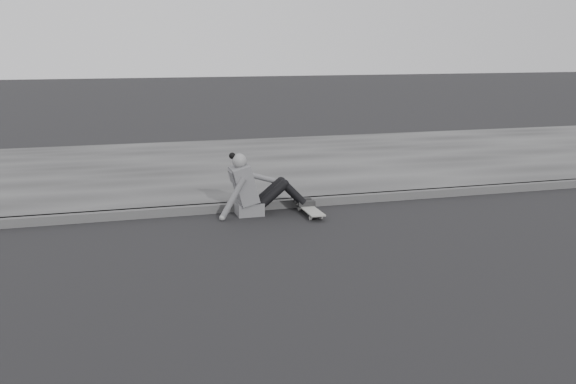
# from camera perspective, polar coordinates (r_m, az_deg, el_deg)

# --- Properties ---
(ground) EXTENTS (80.00, 80.00, 0.00)m
(ground) POSITION_cam_1_polar(r_m,az_deg,el_deg) (7.07, 8.90, -6.13)
(ground) COLOR black
(ground) RESTS_ON ground
(curb) EXTENTS (24.00, 0.16, 0.12)m
(curb) POSITION_cam_1_polar(r_m,az_deg,el_deg) (9.36, 2.33, -0.83)
(curb) COLOR #454545
(curb) RESTS_ON ground
(sidewalk) EXTENTS (24.00, 6.00, 0.12)m
(sidewalk) POSITION_cam_1_polar(r_m,az_deg,el_deg) (12.20, -2.10, 2.44)
(sidewalk) COLOR #3B3B3B
(sidewalk) RESTS_ON ground
(skateboard) EXTENTS (0.20, 0.78, 0.09)m
(skateboard) POSITION_cam_1_polar(r_m,az_deg,el_deg) (8.84, 1.96, -1.59)
(skateboard) COLOR #969691
(skateboard) RESTS_ON ground
(seated_woman) EXTENTS (1.38, 0.46, 0.88)m
(seated_woman) POSITION_cam_1_polar(r_m,az_deg,el_deg) (8.81, -3.06, 0.29)
(seated_woman) COLOR #59595C
(seated_woman) RESTS_ON ground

